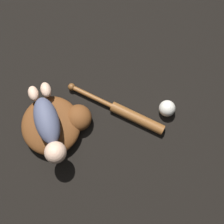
# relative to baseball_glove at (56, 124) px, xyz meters

# --- Properties ---
(ground_plane) EXTENTS (6.00, 6.00, 0.00)m
(ground_plane) POSITION_rel_baseball_glove_xyz_m (-0.02, -0.03, -0.05)
(ground_plane) COLOR black
(baseball_glove) EXTENTS (0.36, 0.38, 0.10)m
(baseball_glove) POSITION_rel_baseball_glove_xyz_m (0.00, 0.00, 0.00)
(baseball_glove) COLOR brown
(baseball_glove) RESTS_ON ground
(baby_figure) EXTENTS (0.38, 0.21, 0.10)m
(baby_figure) POSITION_rel_baseball_glove_xyz_m (0.03, -0.01, 0.10)
(baby_figure) COLOR #4C516B
(baby_figure) RESTS_ON baseball_glove
(baseball_bat) EXTENTS (0.24, 0.47, 0.05)m
(baseball_bat) POSITION_rel_baseball_glove_xyz_m (-0.07, 0.33, -0.02)
(baseball_bat) COLOR brown
(baseball_bat) RESTS_ON ground
(baseball) EXTENTS (0.08, 0.08, 0.08)m
(baseball) POSITION_rel_baseball_glove_xyz_m (-0.10, 0.52, -0.01)
(baseball) COLOR silver
(baseball) RESTS_ON ground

